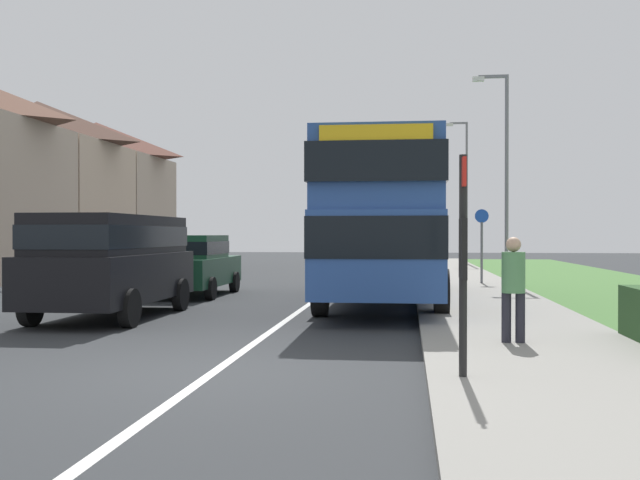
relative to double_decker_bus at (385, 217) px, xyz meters
name	(u,v)px	position (x,y,z in m)	size (l,w,h in m)	color
ground_plane	(212,373)	(-1.83, -9.27, -2.14)	(120.00, 120.00, 0.00)	#2D3033
lane_marking_centre	(303,308)	(-1.83, -1.27, -2.14)	(0.14, 60.00, 0.01)	silver
pavement_near_side	(500,318)	(2.37, -3.27, -2.08)	(3.20, 68.00, 0.12)	gray
double_decker_bus	(385,217)	(0.00, 0.00, 0.00)	(2.80, 10.33, 3.70)	#284C93
parked_van_black	(112,257)	(-5.43, -3.63, -0.89)	(2.11, 4.92, 2.09)	black
parked_car_dark_green	(193,263)	(-5.35, 1.81, -1.22)	(1.88, 4.30, 1.68)	#19472D
pedestrian_at_stop	(513,284)	(2.10, -7.02, -1.17)	(0.34, 0.34, 1.67)	#23232D
bus_stop_sign	(463,250)	(1.17, -9.73, -0.60)	(0.09, 0.52, 2.60)	black
cycle_route_sign	(482,243)	(2.96, 6.34, -0.71)	(0.44, 0.08, 2.52)	slate
street_lamp_mid	(503,164)	(3.61, 6.20, 1.82)	(1.14, 0.20, 6.84)	slate
street_lamp_far	(465,184)	(3.61, 22.22, 2.27)	(1.14, 0.20, 7.72)	slate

